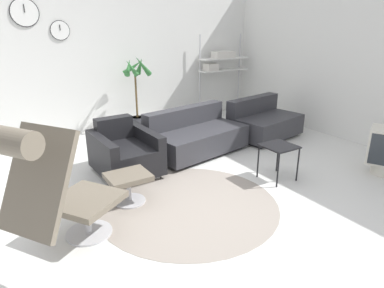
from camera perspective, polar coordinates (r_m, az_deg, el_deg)
The scene contains 12 objects.
ground_plane at distance 4.04m, azimuth -2.11°, elevation -9.09°, with size 12.00×12.00×0.00m, color silver.
wall_back at distance 6.53m, azimuth -16.96°, elevation 14.06°, with size 12.00×0.09×2.80m.
wall_right at distance 6.17m, azimuth 28.42°, elevation 12.31°, with size 0.06×12.00×2.80m.
round_rug at distance 3.91m, azimuth -0.61°, elevation -10.04°, with size 2.02×2.02×0.01m.
lounge_chair at distance 3.01m, azimuth -22.64°, elevation -5.74°, with size 1.19×1.04×1.27m.
ottoman at distance 3.92m, azimuth -10.55°, elevation -6.21°, with size 0.47×0.40×0.34m.
armchair_red at distance 4.68m, azimuth -11.14°, elevation -1.67°, with size 0.78×0.93×0.71m.
couch_low at distance 5.34m, azimuth 0.57°, elevation 1.21°, with size 1.62×1.04×0.68m.
couch_second at distance 6.22m, azimuth 11.80°, elevation 3.47°, with size 1.33×0.99×0.68m.
side_table at distance 4.50m, azimuth 14.29°, elevation -0.90°, with size 0.39×0.39×0.47m.
potted_plant at distance 6.46m, azimuth -9.20°, elevation 8.06°, with size 0.52×0.57×1.42m.
shelf_unit at distance 7.52m, azimuth 4.78°, elevation 13.47°, with size 1.12×0.28×1.71m.
Camera 1 is at (-1.76, -3.08, 1.93)m, focal length 32.00 mm.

